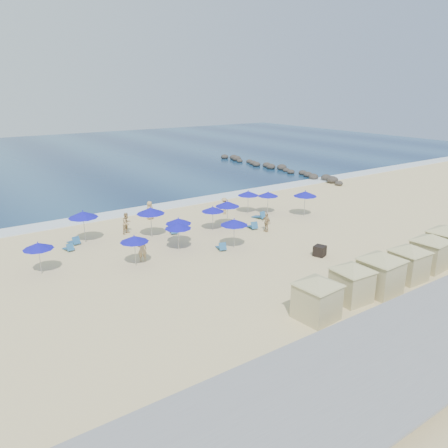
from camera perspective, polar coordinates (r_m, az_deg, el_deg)
The scene contains 35 objects.
ground at distance 32.94m, azimuth 3.65°, elevation -3.70°, with size 160.00×160.00×0.00m, color beige.
ocean at distance 82.14m, azimuth -21.11°, elevation 8.05°, with size 160.00×80.00×0.06m, color #0E274D.
surf_line at distance 45.47m, azimuth -8.54°, elevation 2.20°, with size 160.00×2.50×0.08m, color white.
seawall at distance 24.60m, azimuth 23.96°, elevation -11.34°, with size 160.00×6.10×1.22m.
rock_jetty at distance 66.25m, azimuth 6.64°, elevation 7.37°, with size 2.56×26.66×0.96m.
trash_bin at distance 32.81m, azimuth 12.39°, elevation -3.45°, with size 0.78×0.78×0.78m, color black.
cabana_0 at distance 23.82m, azimuth 12.08°, elevation -8.67°, with size 4.29×4.29×2.70m.
cabana_1 at distance 26.22m, azimuth 16.40°, elevation -6.64°, with size 4.14×4.14×2.60m.
cabana_2 at distance 27.67m, azimuth 19.82°, elevation -5.29°, with size 4.62×4.62×2.90m.
cabana_3 at distance 30.21m, azimuth 23.04°, elevation -4.05°, with size 4.23×4.23×2.66m.
cabana_4 at distance 32.56m, azimuth 25.34°, elevation -2.73°, with size 4.37×4.37×2.75m.
cabana_5 at distance 34.69m, azimuth 27.04°, elevation -1.63°, with size 4.60×4.60×2.90m.
umbrella_0 at distance 31.01m, azimuth -23.13°, elevation -2.65°, with size 1.98×1.98×2.26m.
umbrella_1 at distance 30.44m, azimuth -11.64°, elevation -1.92°, with size 1.99×1.99×2.26m.
umbrella_2 at distance 35.98m, azimuth -17.94°, elevation 1.19°, with size 2.34×2.34×2.66m.
umbrella_3 at distance 32.73m, azimuth -6.03°, elevation -0.23°, with size 2.00×2.00×2.28m.
umbrella_4 at distance 35.88m, azimuth -9.57°, elevation 1.73°, with size 2.32×2.32×2.64m.
umbrella_5 at distance 33.85m, azimuth -5.98°, elevation 0.39°, with size 2.01×2.01×2.29m.
umbrella_6 at distance 33.05m, azimuth 1.33°, elevation 0.25°, with size 2.12×2.12×2.41m.
umbrella_7 at distance 37.21m, azimuth -1.48°, elevation 1.96°, with size 1.95×1.95×2.22m.
umbrella_8 at distance 38.15m, azimuth 0.45°, elevation 2.65°, with size 2.14×2.14×2.44m.
umbrella_9 at distance 42.45m, azimuth 3.19°, elevation 4.03°, with size 2.05×2.05×2.33m.
umbrella_10 at distance 42.51m, azimuth 5.77°, elevation 3.92°, with size 2.00×2.00×2.27m.
umbrella_11 at distance 42.12m, azimuth 10.57°, elevation 3.91°, with size 2.24×2.24×2.55m.
beach_chair_0 at distance 35.15m, azimuth -19.63°, elevation -2.95°, with size 0.67×1.23×0.64m.
beach_chair_1 at distance 36.40m, azimuth -18.96°, elevation -2.15°, with size 0.81×1.37×0.71m.
beach_chair_2 at distance 37.16m, azimuth -6.63°, elevation -0.90°, with size 0.91×1.34×0.68m.
beach_chair_3 at distance 33.27m, azimuth -0.34°, elevation -3.00°, with size 0.89×1.35×0.68m.
beach_chair_4 at distance 38.24m, azimuth 3.76°, elevation -0.25°, with size 0.84×1.41×0.73m.
beach_chair_5 at distance 41.24m, azimuth 4.71°, elevation 1.07°, with size 0.87×1.48×0.76m.
beachgoer_0 at distance 31.47m, azimuth -10.64°, elevation -3.29°, with size 0.64×0.42×1.77m, color tan.
beachgoer_1 at distance 37.65m, azimuth -12.58°, elevation 0.11°, with size 0.89×0.69×1.82m, color tan.
beachgoer_2 at distance 37.46m, azimuth 5.54°, elevation 0.23°, with size 0.96×0.40×1.64m, color tan.
beachgoer_3 at distance 42.45m, azimuth 0.04°, elevation 2.38°, with size 1.06×0.61×1.64m, color tan.
beachgoer_4 at distance 41.39m, azimuth -9.67°, elevation 1.80°, with size 0.84×0.55×1.73m, color tan.
Camera 1 is at (-19.21, -23.97, 11.90)m, focal length 35.00 mm.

